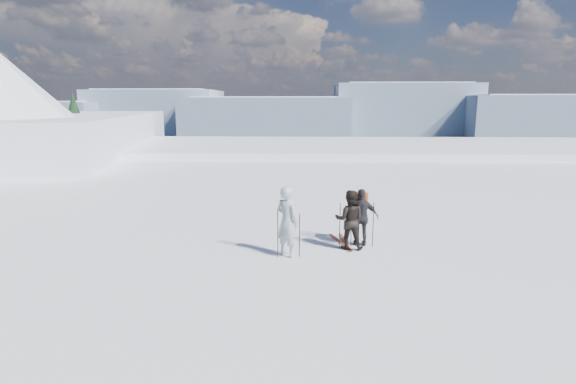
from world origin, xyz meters
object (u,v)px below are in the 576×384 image
at_px(skier_grey, 287,221).
at_px(skier_dark, 349,220).
at_px(skis_loose, 342,242).
at_px(skier_pack, 361,217).

height_order(skier_grey, skier_dark, skier_grey).
bearing_deg(skis_loose, skier_pack, -22.54).
bearing_deg(skier_dark, skier_pack, -134.24).
bearing_deg(skier_pack, skier_grey, 28.40).
height_order(skier_dark, skier_pack, skier_dark).
distance_m(skier_grey, skier_dark, 1.85).
bearing_deg(skier_pack, skier_dark, 43.31).
bearing_deg(skier_pack, skis_loose, -19.30).
xyz_separation_m(skier_dark, skier_pack, (0.38, 0.32, -0.01)).
distance_m(skier_grey, skis_loose, 2.21).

